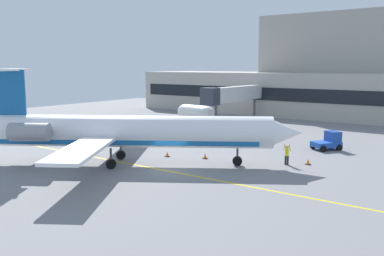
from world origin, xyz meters
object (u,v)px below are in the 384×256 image
baggage_tug (329,141)px  fuel_tank (196,113)px  regional_jet (123,132)px  marshaller (287,154)px

baggage_tug → fuel_tank: fuel_tank is taller
regional_jet → baggage_tug: regional_jet is taller
regional_jet → marshaller: bearing=35.0°
baggage_tug → marshaller: (-0.92, -9.43, 0.08)m
marshaller → baggage_tug: bearing=84.4°
regional_jet → baggage_tug: 22.86m
baggage_tug → fuel_tank: (-24.69, 9.23, 0.69)m
baggage_tug → fuel_tank: size_ratio=0.48×
baggage_tug → fuel_tank: bearing=159.5°
fuel_tank → marshaller: size_ratio=3.74×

